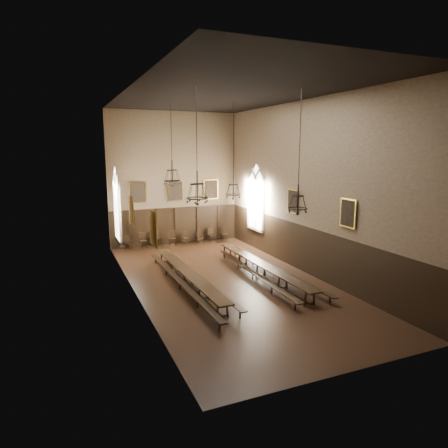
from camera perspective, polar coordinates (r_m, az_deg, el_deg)
floor at (r=20.12m, az=0.35°, el=-8.24°), size 9.00×18.00×0.02m
ceiling at (r=19.21m, az=0.38°, el=18.15°), size 9.00×18.00×0.02m
wall_back at (r=27.63m, az=-7.06°, el=6.41°), size 9.00×0.02×9.00m
wall_front at (r=11.51m, az=18.33°, el=0.07°), size 9.00×0.02×9.00m
wall_left at (r=17.87m, az=-13.08°, el=3.93°), size 0.02×18.00×9.00m
wall_right at (r=21.32m, az=11.62°, el=5.04°), size 0.02×18.00×9.00m
wainscot_panelling at (r=19.75m, az=0.35°, el=-4.78°), size 9.00×18.00×2.50m
table_left at (r=19.48m, az=-5.17°, el=-7.77°), size 0.78×9.28×0.72m
table_right at (r=20.86m, az=5.26°, el=-6.49°), size 0.73×9.56×0.75m
bench_left_outer at (r=19.02m, az=-6.30°, el=-8.47°), size 0.46×10.28×0.46m
bench_left_inner at (r=19.71m, az=-3.74°, el=-7.78°), size 0.66×9.75×0.44m
bench_right_inner at (r=20.39m, az=4.15°, el=-7.21°), size 0.67×9.10×0.41m
bench_right_outer at (r=21.09m, az=7.14°, el=-6.62°), size 0.77×9.52×0.43m
chair_0 at (r=27.12m, az=-13.64°, el=-2.96°), size 0.44×0.44×0.87m
chair_1 at (r=27.18m, az=-11.45°, el=-2.73°), size 0.49×0.49×1.04m
chair_2 at (r=27.51m, az=-9.41°, el=-2.50°), size 0.56×0.56×1.04m
chair_3 at (r=27.62m, az=-7.41°, el=-2.42°), size 0.51×0.51×0.99m
chair_4 at (r=27.95m, az=-5.49°, el=-2.31°), size 0.39×0.39×0.86m
chair_5 at (r=28.23m, az=-3.43°, el=-2.13°), size 0.42×0.42×0.89m
chair_6 at (r=28.56m, az=-1.83°, el=-1.91°), size 0.49×0.49×0.98m
chair_7 at (r=29.00m, az=0.01°, el=-1.75°), size 0.40×0.40×0.91m
chandelier_back_left at (r=20.96m, az=-7.40°, el=6.85°), size 0.88×0.88×4.29m
chandelier_back_right at (r=22.53m, az=1.34°, el=5.06°), size 0.87×0.87×5.18m
chandelier_front_left at (r=16.48m, az=-3.84°, el=4.71°), size 0.90×0.90×4.65m
chandelier_front_right at (r=17.80m, az=10.50°, el=3.28°), size 0.87×0.87×5.22m
portrait_back_0 at (r=26.98m, az=-12.28°, el=4.44°), size 1.10×0.12×1.40m
portrait_back_1 at (r=27.57m, az=-6.95°, el=4.73°), size 1.10×0.12×1.40m
portrait_back_2 at (r=28.39m, az=-1.88°, el=4.97°), size 1.10×0.12×1.40m
portrait_left_0 at (r=18.97m, az=-13.12°, el=1.87°), size 0.12×1.00×1.30m
portrait_left_1 at (r=14.62m, az=-10.07°, el=-0.58°), size 0.12×1.00×1.30m
portrait_right_0 at (r=22.17m, az=9.81°, el=3.23°), size 0.12×1.00×1.30m
portrait_right_1 at (r=18.58m, az=17.28°, el=1.48°), size 0.12×1.00×1.30m
window_right at (r=26.10m, az=4.56°, el=3.78°), size 0.20×2.20×4.60m
window_left at (r=23.41m, az=-15.11°, el=2.66°), size 0.20×2.20×4.60m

